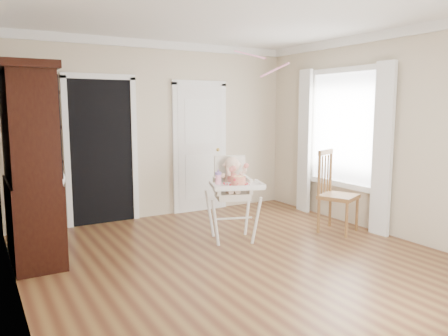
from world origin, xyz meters
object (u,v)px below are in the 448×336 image
china_cabinet (31,164)px  high_chair (233,188)px  sippy_cup (218,178)px  dining_chair (336,194)px  cake (238,181)px

china_cabinet → high_chair: bearing=-13.2°
sippy_cup → dining_chair: (1.70, -0.29, -0.33)m
sippy_cup → dining_chair: size_ratio=0.17×
high_chair → cake: 0.28m
sippy_cup → dining_chair: bearing=-9.6°
china_cabinet → dining_chair: bearing=-13.6°
cake → sippy_cup: sippy_cup is taller
high_chair → china_cabinet: bearing=-173.5°
cake → china_cabinet: china_cabinet is taller
sippy_cup → cake: bearing=-39.7°
high_chair → sippy_cup: high_chair is taller
high_chair → dining_chair: bearing=5.5°
cake → dining_chair: bearing=-4.8°
dining_chair → cake: bearing=151.6°
cake → china_cabinet: bearing=160.9°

